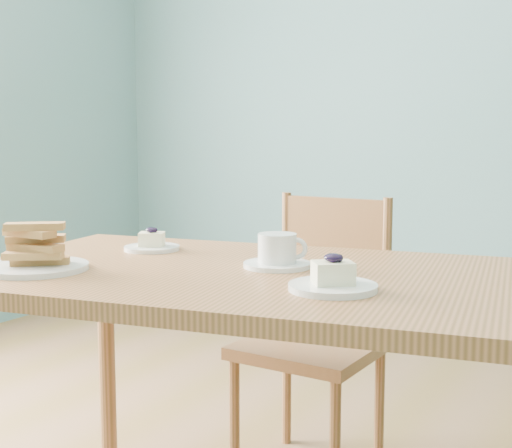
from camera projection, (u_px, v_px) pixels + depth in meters
The scene contains 6 objects.
dining_table at pixel (260, 302), 1.60m from camera, with size 1.44×0.98×0.71m.
dining_chair at pixel (315, 333), 2.12m from camera, with size 0.39×0.37×0.83m.
cheesecake_plate_near at pixel (333, 281), 1.39m from camera, with size 0.17×0.17×0.07m.
cheesecake_plate_far at pixel (152, 244), 1.87m from camera, with size 0.15×0.15×0.06m.
coffee_cup at pixel (278, 253), 1.63m from camera, with size 0.16×0.16×0.08m.
biscotti_plate at pixel (35, 255), 1.59m from camera, with size 0.23×0.23×0.11m.
Camera 1 is at (0.58, -1.22, 1.01)m, focal length 50.00 mm.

